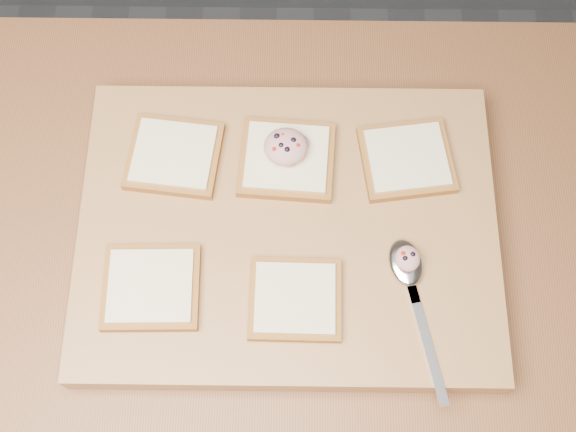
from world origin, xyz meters
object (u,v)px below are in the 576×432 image
Objects in this scene: cutting_board at (288,230)px; spoon at (409,274)px; bread_far_center at (287,159)px; tuna_salad_dollop at (286,146)px.

cutting_board is 0.16m from spoon.
tuna_salad_dollop reaches higher than bread_far_center.
tuna_salad_dollop is at bearing 92.38° from cutting_board.
tuna_salad_dollop reaches higher than spoon.
cutting_board is 9.40× the size of tuna_salad_dollop.
cutting_board is at bearing -87.62° from tuna_salad_dollop.
cutting_board is at bearing 155.95° from spoon.
tuna_salad_dollop is (-0.00, 0.09, 0.05)m from cutting_board.
bread_far_center is 0.02m from tuna_salad_dollop.
tuna_salad_dollop is at bearing 100.33° from bread_far_center.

